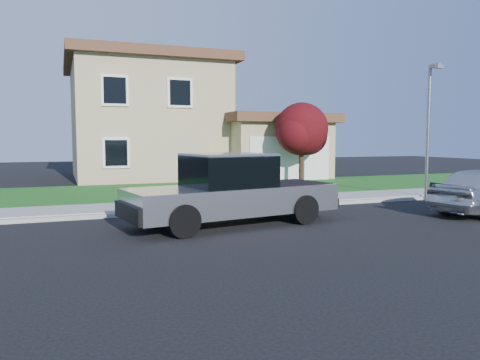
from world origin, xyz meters
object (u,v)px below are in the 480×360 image
object	(u,v)px
trash_bin	(250,188)
street_lamp	(429,124)
pickup_truck	(232,192)
woman	(261,189)
ornamental_tree	(302,132)

from	to	relation	value
trash_bin	street_lamp	world-z (taller)	street_lamp
pickup_truck	woman	bearing A→B (deg)	34.88
trash_bin	pickup_truck	bearing A→B (deg)	-98.19
woman	trash_bin	distance (m)	1.39
ornamental_tree	trash_bin	size ratio (longest dim) A/B	4.03
trash_bin	street_lamp	distance (m)	7.21
pickup_truck	ornamental_tree	world-z (taller)	ornamental_tree
pickup_truck	ornamental_tree	xyz separation A→B (m)	(6.94, 8.94, 1.75)
ornamental_tree	street_lamp	xyz separation A→B (m)	(1.53, -6.85, 0.20)
ornamental_tree	trash_bin	world-z (taller)	ornamental_tree
woman	trash_bin	bearing A→B (deg)	-98.82
woman	street_lamp	world-z (taller)	street_lamp
ornamental_tree	pickup_truck	bearing A→B (deg)	-127.82
pickup_truck	trash_bin	xyz separation A→B (m)	(1.64, 2.78, -0.24)
trash_bin	woman	bearing A→B (deg)	-75.71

